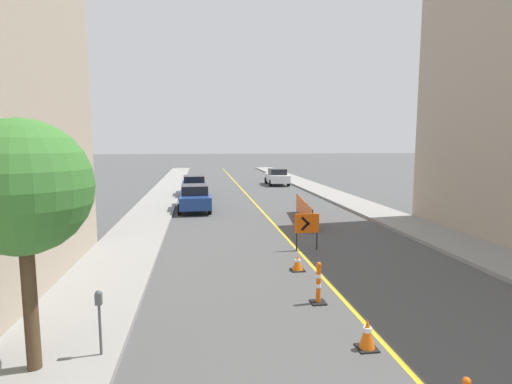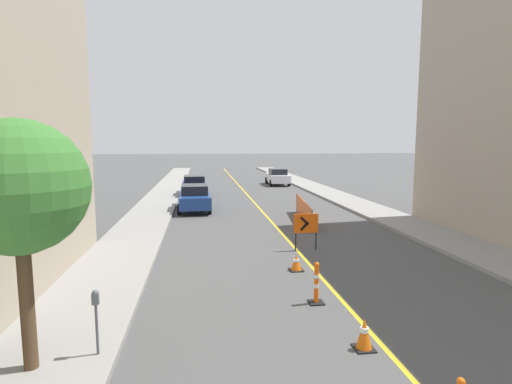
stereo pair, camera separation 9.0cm
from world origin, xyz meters
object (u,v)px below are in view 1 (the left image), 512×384
Objects in this scene: delineator_post_rear at (318,286)px; arrow_barricade_primary at (307,225)px; parked_car_curb_near at (195,198)px; parked_car_curb_far at (277,177)px; parked_car_curb_mid at (194,186)px; street_tree_left_near at (22,188)px; traffic_cone_second at (367,334)px; traffic_cone_third at (298,263)px; parking_meter_near_curb at (99,309)px.

arrow_barricade_primary is (1.06, 5.00, 0.52)m from delineator_post_rear.
parked_car_curb_near and parked_car_curb_far have the same top height.
parked_car_curb_near is at bearing 114.92° from arrow_barricade_primary.
parked_car_curb_mid is (-0.12, 6.80, 0.00)m from parked_car_curb_near.
parked_car_curb_mid is 1.00× the size of street_tree_left_near.
street_tree_left_near is at bearing -157.61° from delineator_post_rear.
traffic_cone_second is 0.14× the size of parked_car_curb_near.
parked_car_curb_far reaches higher than traffic_cone_second.
street_tree_left_near is at bearing -132.55° from arrow_barricade_primary.
parked_car_curb_far is at bearing 82.24° from traffic_cone_second.
street_tree_left_near reaches higher than parked_car_curb_mid.
parked_car_curb_far is (4.50, 28.51, 0.33)m from delineator_post_rear.
arrow_barricade_primary is 23.75m from parked_car_curb_far.
delineator_post_rear reaches higher than traffic_cone_third.
parked_car_curb_near reaches higher than delineator_post_rear.
delineator_post_rear is 7.01m from street_tree_left_near.
traffic_cone_second is 5.02m from traffic_cone_third.
parked_car_curb_near is 1.00× the size of street_tree_left_near.
traffic_cone_third is at bearing 87.45° from delineator_post_rear.
parking_meter_near_curb is at bearing 177.34° from traffic_cone_second.
traffic_cone_second is 0.14× the size of parked_car_curb_mid.
street_tree_left_near reaches higher than delineator_post_rear.
traffic_cone_second is at bearing 0.69° from street_tree_left_near.
street_tree_left_near reaches higher than arrow_barricade_primary.
parked_car_curb_near reaches higher than arrow_barricade_primary.
street_tree_left_near is (-6.21, -0.08, 3.04)m from traffic_cone_second.
traffic_cone_second is 0.14× the size of street_tree_left_near.
parked_car_curb_mid reaches higher than traffic_cone_third.
delineator_post_rear is 0.25× the size of parked_car_curb_far.
parking_meter_near_curb is 0.29× the size of street_tree_left_near.
traffic_cone_third is 2.63m from arrow_barricade_primary.
traffic_cone_second is 6.91m from street_tree_left_near.
parked_car_curb_far reaches higher than traffic_cone_third.
parked_car_curb_near is at bearing 101.91° from traffic_cone_second.
parked_car_curb_mid is 10.62m from parked_car_curb_far.
traffic_cone_third is 6.95m from parking_meter_near_curb.
arrow_barricade_primary is (0.76, 7.36, 0.67)m from traffic_cone_second.
parked_car_curb_far is (3.44, 23.50, -0.18)m from arrow_barricade_primary.
traffic_cone_second is 31.15m from parked_car_curb_far.
parked_car_curb_near is at bearing 105.90° from traffic_cone_third.
traffic_cone_second is 17.35m from parked_car_curb_near.
parked_car_curb_near is 6.80m from parked_car_curb_mid.
parked_car_curb_far is at bearing 73.00° from parking_meter_near_curb.
traffic_cone_second is at bearing -88.00° from traffic_cone_third.
traffic_cone_second is 0.58× the size of delineator_post_rear.
arrow_barricade_primary reaches higher than delineator_post_rear.
parked_car_curb_mid is (-3.41, 21.41, 0.33)m from delineator_post_rear.
parked_car_curb_near is 17.44m from street_tree_left_near.
parking_meter_near_curb is (-4.98, -4.78, 0.79)m from traffic_cone_third.
parked_car_curb_far is 32.03m from parking_meter_near_curb.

